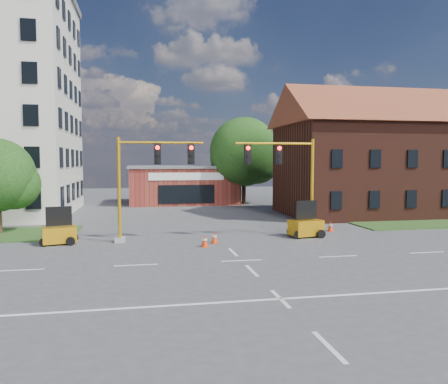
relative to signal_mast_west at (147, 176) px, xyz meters
The scene contains 16 objects.
ground 8.38m from the signal_mast_west, 54.01° to the right, with size 120.00×120.00×0.00m, color #48484B.
grass_verge_ne 22.89m from the signal_mast_west, ahead, with size 14.00×4.00×0.08m, color #2C4C1C.
lane_markings 10.73m from the signal_mast_west, 64.17° to the right, with size 60.00×36.00×0.01m, color white, non-canonical shape.
brick_shop 24.44m from the signal_mast_west, 79.71° to the left, with size 12.40×8.40×4.30m.
townhouse_row 24.57m from the signal_mast_west, 24.11° to the left, with size 21.00×11.00×11.50m.
tree_large 23.95m from the signal_mast_west, 61.92° to the left, with size 8.03×7.65×9.69m.
tree_nw_front 10.46m from the signal_mast_west, 154.02° to the left, with size 5.06×4.82×6.30m.
signal_mast_west is the anchor object (origin of this frame).
signal_mast_east 8.71m from the signal_mast_west, ahead, with size 5.30×0.60×6.20m.
trailer_west 6.03m from the signal_mast_west, behind, with size 2.08×1.63×2.09m.
trailer_east 10.39m from the signal_mast_west, ahead, with size 2.17×1.68×2.21m.
cone_a 5.28m from the signal_mast_west, 37.25° to the right, with size 0.40×0.40×0.70m.
cone_b 5.40m from the signal_mast_west, 19.97° to the right, with size 0.40×0.40×0.70m.
cone_c 11.77m from the signal_mast_west, ahead, with size 0.40×0.40×0.70m.
cone_d 12.95m from the signal_mast_west, ahead, with size 0.40×0.40×0.70m.
pickup_white 19.68m from the signal_mast_west, 23.94° to the left, with size 2.30×4.99×1.39m, color silver.
Camera 1 is at (-4.70, -20.26, 4.78)m, focal length 35.00 mm.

